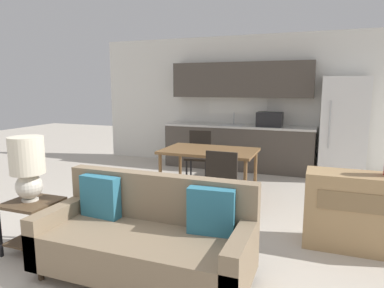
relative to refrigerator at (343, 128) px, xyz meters
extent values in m
plane|color=beige|center=(-1.94, -4.24, -0.92)|extent=(20.00, 20.00, 0.00)
cube|color=silver|center=(-1.94, 0.39, 0.43)|extent=(6.40, 0.06, 2.70)
cube|color=white|center=(-2.03, 0.35, 0.67)|extent=(1.24, 0.01, 0.98)
cube|color=#4C443D|center=(-1.94, 0.05, -0.49)|extent=(2.98, 0.62, 0.86)
cube|color=silver|center=(-1.94, 0.05, -0.04)|extent=(3.01, 0.65, 0.04)
cube|color=#B2B5B7|center=(-2.06, 0.00, -0.02)|extent=(0.48, 0.36, 0.01)
cylinder|color=#B7BABC|center=(-2.06, 0.17, 0.10)|extent=(0.02, 0.02, 0.24)
cube|color=#4C443D|center=(-1.94, 0.19, 0.88)|extent=(2.83, 0.34, 0.70)
cube|color=black|center=(-1.31, 0.00, 0.12)|extent=(0.48, 0.36, 0.28)
cube|color=white|center=(0.00, 0.00, 0.00)|extent=(0.78, 0.67, 1.84)
cylinder|color=silver|center=(-0.23, -0.36, 0.09)|extent=(0.02, 0.02, 0.83)
cube|color=brown|center=(-1.93, -1.88, -0.22)|extent=(1.40, 0.88, 0.04)
cylinder|color=brown|center=(-2.57, -2.27, -0.58)|extent=(0.05, 0.05, 0.69)
cylinder|color=brown|center=(-1.29, -2.27, -0.58)|extent=(0.05, 0.05, 0.69)
cylinder|color=brown|center=(-2.57, -1.50, -0.58)|extent=(0.05, 0.05, 0.69)
cylinder|color=brown|center=(-1.29, -1.50, -0.58)|extent=(0.05, 0.05, 0.69)
cylinder|color=#3D2D1E|center=(-2.58, -4.62, -0.87)|extent=(0.05, 0.05, 0.10)
cylinder|color=#3D2D1E|center=(-2.58, -3.98, -0.87)|extent=(0.05, 0.05, 0.10)
cylinder|color=#3D2D1E|center=(-0.92, -3.98, -0.87)|extent=(0.05, 0.05, 0.10)
cube|color=#847056|center=(-1.75, -4.30, -0.66)|extent=(1.87, 0.80, 0.33)
cube|color=#847056|center=(-1.75, -3.97, -0.44)|extent=(1.87, 0.14, 0.77)
cube|color=#847056|center=(-2.61, -4.30, -0.59)|extent=(0.14, 0.80, 0.47)
cube|color=#847056|center=(-0.89, -4.30, -0.59)|extent=(0.14, 0.80, 0.47)
cube|color=teal|center=(-2.31, -4.10, -0.30)|extent=(0.41, 0.15, 0.40)
cube|color=teal|center=(-1.20, -4.10, -0.30)|extent=(0.41, 0.15, 0.40)
cube|color=brown|center=(-3.05, -4.22, -0.41)|extent=(0.48, 0.48, 0.03)
cube|color=brown|center=(-3.05, -4.22, -0.81)|extent=(0.43, 0.43, 0.02)
cube|color=black|center=(-2.83, -4.44, -0.67)|extent=(0.03, 0.03, 0.50)
cube|color=black|center=(-3.27, -4.00, -0.67)|extent=(0.03, 0.03, 0.50)
cube|color=black|center=(-2.83, -4.00, -0.67)|extent=(0.03, 0.03, 0.50)
cylinder|color=silver|center=(-3.08, -4.20, -0.38)|extent=(0.16, 0.16, 0.02)
sphere|color=silver|center=(-3.08, -4.20, -0.24)|extent=(0.26, 0.26, 0.26)
cylinder|color=beige|center=(-3.08, -4.20, 0.07)|extent=(0.34, 0.34, 0.37)
cube|color=tan|center=(0.12, -3.00, -0.52)|extent=(1.22, 0.41, 0.80)
cube|color=olive|center=(0.12, -3.21, -0.36)|extent=(0.97, 0.01, 0.19)
cube|color=black|center=(-1.48, -2.58, -0.50)|extent=(0.43, 0.43, 0.04)
cube|color=black|center=(-1.49, -2.77, -0.26)|extent=(0.40, 0.04, 0.44)
cylinder|color=black|center=(-1.31, -2.41, -0.72)|extent=(0.03, 0.03, 0.40)
cylinder|color=black|center=(-1.65, -2.40, -0.72)|extent=(0.03, 0.03, 0.40)
cylinder|color=black|center=(-1.32, -2.75, -0.72)|extent=(0.03, 0.03, 0.40)
cylinder|color=black|center=(-1.66, -2.74, -0.72)|extent=(0.03, 0.03, 0.40)
cube|color=black|center=(-2.38, -1.13, -0.50)|extent=(0.48, 0.48, 0.04)
cube|color=black|center=(-2.41, -0.94, -0.26)|extent=(0.40, 0.09, 0.44)
cylinder|color=black|center=(-2.52, -1.33, -0.72)|extent=(0.03, 0.03, 0.40)
cylinder|color=black|center=(-2.19, -1.28, -0.72)|extent=(0.03, 0.03, 0.40)
cylinder|color=black|center=(-2.57, -0.99, -0.72)|extent=(0.03, 0.03, 0.40)
cylinder|color=black|center=(-2.23, -0.94, -0.72)|extent=(0.03, 0.03, 0.40)
camera|label=1|loc=(-0.37, -6.72, 0.74)|focal=32.00mm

